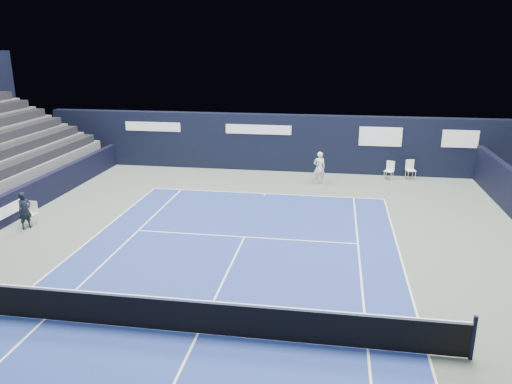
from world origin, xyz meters
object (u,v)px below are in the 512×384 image
tennis_player (319,168)px  folding_chair_back_a (390,167)px  folding_chair_back_b (410,168)px  tennis_net (197,316)px  line_judge_chair (32,211)px

tennis_player → folding_chair_back_a: bearing=21.6°
folding_chair_back_b → tennis_player: size_ratio=0.62×
tennis_net → tennis_player: size_ratio=7.89×
line_judge_chair → tennis_net: bearing=-35.6°
folding_chair_back_b → tennis_net: size_ratio=0.08×
folding_chair_back_a → tennis_player: size_ratio=0.59×
tennis_player → tennis_net: bearing=-99.8°
tennis_net → tennis_player: bearing=80.2°
folding_chair_back_a → line_judge_chair: size_ratio=1.06×
folding_chair_back_b → tennis_net: tennis_net is taller
folding_chair_back_a → tennis_net: 16.66m
line_judge_chair → tennis_net: size_ratio=0.07×
tennis_net → folding_chair_back_a: bearing=68.7°
folding_chair_back_b → tennis_net: (-7.09, -15.72, -0.07)m
folding_chair_back_a → tennis_player: bearing=-134.8°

